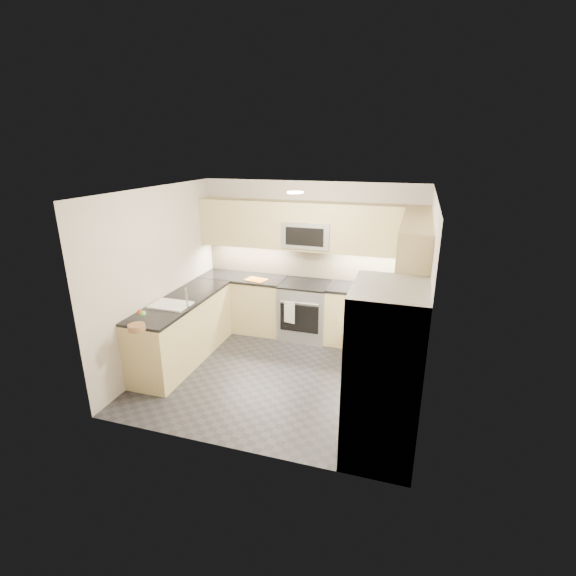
{
  "coord_description": "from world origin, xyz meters",
  "views": [
    {
      "loc": [
        1.61,
        -4.86,
        3.01
      ],
      "look_at": [
        0.0,
        0.35,
        1.15
      ],
      "focal_mm": 26.0,
      "sensor_mm": 36.0,
      "label": 1
    }
  ],
  "objects_px": {
    "microwave": "(308,234)",
    "refrigerator": "(384,373)",
    "fruit_basket": "(137,327)",
    "utensil_bowl": "(411,289)",
    "cutting_board": "(256,280)",
    "gas_range": "(305,311)"
  },
  "relations": [
    {
      "from": "cutting_board",
      "to": "microwave",
      "type": "bearing_deg",
      "value": 15.83
    },
    {
      "from": "utensil_bowl",
      "to": "cutting_board",
      "type": "height_order",
      "value": "utensil_bowl"
    },
    {
      "from": "gas_range",
      "to": "microwave",
      "type": "height_order",
      "value": "microwave"
    },
    {
      "from": "refrigerator",
      "to": "cutting_board",
      "type": "distance_m",
      "value": 3.23
    },
    {
      "from": "gas_range",
      "to": "refrigerator",
      "type": "relative_size",
      "value": 0.51
    },
    {
      "from": "gas_range",
      "to": "refrigerator",
      "type": "bearing_deg",
      "value": -59.12
    },
    {
      "from": "gas_range",
      "to": "utensil_bowl",
      "type": "distance_m",
      "value": 1.74
    },
    {
      "from": "utensil_bowl",
      "to": "gas_range",
      "type": "bearing_deg",
      "value": 176.1
    },
    {
      "from": "utensil_bowl",
      "to": "microwave",
      "type": "bearing_deg",
      "value": 171.77
    },
    {
      "from": "gas_range",
      "to": "fruit_basket",
      "type": "distance_m",
      "value": 2.81
    },
    {
      "from": "microwave",
      "to": "refrigerator",
      "type": "relative_size",
      "value": 0.42
    },
    {
      "from": "microwave",
      "to": "fruit_basket",
      "type": "height_order",
      "value": "microwave"
    },
    {
      "from": "microwave",
      "to": "utensil_bowl",
      "type": "bearing_deg",
      "value": -8.23
    },
    {
      "from": "microwave",
      "to": "utensil_bowl",
      "type": "relative_size",
      "value": 2.37
    },
    {
      "from": "microwave",
      "to": "cutting_board",
      "type": "distance_m",
      "value": 1.12
    },
    {
      "from": "refrigerator",
      "to": "cutting_board",
      "type": "height_order",
      "value": "refrigerator"
    },
    {
      "from": "microwave",
      "to": "fruit_basket",
      "type": "distance_m",
      "value": 2.96
    },
    {
      "from": "refrigerator",
      "to": "utensil_bowl",
      "type": "xyz_separation_m",
      "value": [
        0.19,
        2.31,
        0.13
      ]
    },
    {
      "from": "utensil_bowl",
      "to": "refrigerator",
      "type": "bearing_deg",
      "value": -94.6
    },
    {
      "from": "microwave",
      "to": "utensil_bowl",
      "type": "height_order",
      "value": "microwave"
    },
    {
      "from": "gas_range",
      "to": "refrigerator",
      "type": "xyz_separation_m",
      "value": [
        1.45,
        -2.43,
        0.45
      ]
    },
    {
      "from": "fruit_basket",
      "to": "refrigerator",
      "type": "bearing_deg",
      "value": -1.42
    }
  ]
}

